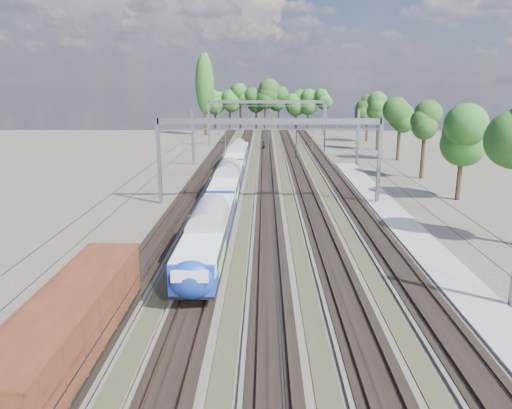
{
  "coord_description": "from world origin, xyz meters",
  "views": [
    {
      "loc": [
        -0.44,
        -21.6,
        12.77
      ],
      "look_at": [
        -1.12,
        18.37,
        2.8
      ],
      "focal_mm": 35.0,
      "sensor_mm": 36.0,
      "label": 1
    }
  ],
  "objects_px": {
    "worker": "(264,146)",
    "signal_near": "(296,135)",
    "signal_far": "(325,132)",
    "emu_train": "(228,178)",
    "freight_boxcar": "(70,327)"
  },
  "relations": [
    {
      "from": "worker",
      "to": "signal_near",
      "type": "xyz_separation_m",
      "value": [
        5.34,
        -10.79,
        3.12
      ]
    },
    {
      "from": "signal_far",
      "to": "signal_near",
      "type": "bearing_deg",
      "value": -105.92
    },
    {
      "from": "emu_train",
      "to": "freight_boxcar",
      "type": "bearing_deg",
      "value": -97.56
    },
    {
      "from": "worker",
      "to": "signal_far",
      "type": "xyz_separation_m",
      "value": [
        11.11,
        -1.89,
        2.85
      ]
    },
    {
      "from": "freight_boxcar",
      "to": "signal_far",
      "type": "distance_m",
      "value": 74.11
    },
    {
      "from": "freight_boxcar",
      "to": "signal_near",
      "type": "relative_size",
      "value": 2.22
    },
    {
      "from": "worker",
      "to": "signal_far",
      "type": "bearing_deg",
      "value": -111.43
    },
    {
      "from": "worker",
      "to": "signal_far",
      "type": "relative_size",
      "value": 0.3
    },
    {
      "from": "emu_train",
      "to": "signal_near",
      "type": "xyz_separation_m",
      "value": [
        9.3,
        28.64,
        1.65
      ]
    },
    {
      "from": "signal_near",
      "to": "signal_far",
      "type": "xyz_separation_m",
      "value": [
        5.76,
        8.89,
        -0.27
      ]
    },
    {
      "from": "signal_near",
      "to": "signal_far",
      "type": "height_order",
      "value": "signal_near"
    },
    {
      "from": "signal_far",
      "to": "freight_boxcar",
      "type": "bearing_deg",
      "value": -88.29
    },
    {
      "from": "emu_train",
      "to": "signal_near",
      "type": "distance_m",
      "value": 30.16
    },
    {
      "from": "signal_near",
      "to": "emu_train",
      "type": "bearing_deg",
      "value": -123.22
    },
    {
      "from": "emu_train",
      "to": "signal_far",
      "type": "distance_m",
      "value": 40.47
    }
  ]
}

